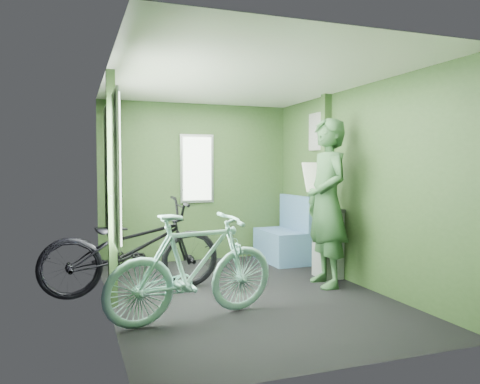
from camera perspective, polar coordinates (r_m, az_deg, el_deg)
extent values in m
plane|color=black|center=(5.18, 0.38, -12.31)|extent=(4.00, 4.00, 0.00)
cube|color=silver|center=(5.08, 0.39, 13.59)|extent=(2.80, 4.00, 0.02)
cube|color=#2D4721|center=(6.91, -5.32, 1.19)|extent=(2.80, 0.02, 2.30)
cube|color=#2D4721|center=(3.20, 12.81, -0.96)|extent=(2.80, 0.02, 2.30)
cube|color=#2D4721|center=(4.70, -15.85, 0.25)|extent=(0.02, 4.00, 2.30)
cube|color=#2D4721|center=(5.63, 13.89, 0.71)|extent=(0.02, 4.00, 2.30)
cube|color=#2D4721|center=(4.71, -15.36, 0.26)|extent=(0.08, 0.12, 2.30)
cube|color=silver|center=(4.15, -14.75, 2.67)|extent=(0.02, 0.56, 1.34)
cube|color=silver|center=(5.25, -15.79, 2.71)|extent=(0.02, 0.56, 1.34)
cube|color=white|center=(4.19, -14.71, 9.95)|extent=(0.00, 0.12, 0.12)
cube|color=white|center=(5.28, -15.77, 8.47)|extent=(0.00, 0.12, 0.12)
cylinder|color=silver|center=(4.71, -14.50, -0.34)|extent=(0.03, 0.40, 0.03)
cube|color=#2D4721|center=(6.12, 10.39, 0.92)|extent=(0.10, 0.10, 2.30)
cube|color=white|center=(6.41, 9.32, 7.29)|extent=(0.02, 0.40, 0.50)
cube|color=silver|center=(6.86, -5.24, 2.85)|extent=(0.50, 0.02, 1.00)
imported|color=black|center=(5.31, -12.89, -11.98)|extent=(1.99, 0.89, 1.07)
imported|color=#84C0B7|center=(4.34, -5.56, -15.37)|extent=(1.72, 0.90, 1.04)
imported|color=#2E542E|center=(5.47, 10.54, -1.26)|extent=(0.52, 0.74, 1.93)
cube|color=silver|center=(5.72, 9.26, 1.81)|extent=(0.32, 0.20, 0.35)
cube|color=slate|center=(5.95, 10.66, -6.12)|extent=(0.25, 0.35, 0.86)
cube|color=#324C6B|center=(6.86, 5.05, -6.58)|extent=(0.52, 0.92, 0.45)
cube|color=#324C6B|center=(6.89, 6.75, -2.51)|extent=(0.08, 0.91, 0.51)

